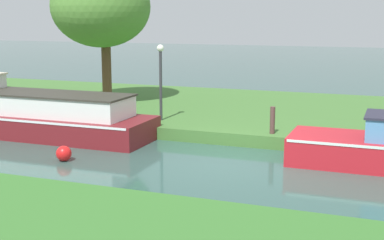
# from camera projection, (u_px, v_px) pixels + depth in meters

# --- Properties ---
(ground_plane) EXTENTS (120.00, 120.00, 0.00)m
(ground_plane) POSITION_uv_depth(u_px,v_px,m) (233.00, 164.00, 14.70)
(ground_plane) COLOR #30534B
(riverbank_far) EXTENTS (72.00, 10.00, 0.40)m
(riverbank_far) POSITION_uv_depth(u_px,v_px,m) (285.00, 114.00, 21.08)
(riverbank_far) COLOR #427032
(riverbank_far) RESTS_ON ground_plane
(maroon_narrowboat) EXTENTS (9.41, 2.28, 1.98)m
(maroon_narrowboat) POSITION_uv_depth(u_px,v_px,m) (25.00, 115.00, 18.38)
(maroon_narrowboat) COLOR maroon
(maroon_narrowboat) RESTS_ON ground_plane
(willow_tree_left) EXTENTS (3.87, 4.52, 5.59)m
(willow_tree_left) POSITION_uv_depth(u_px,v_px,m) (101.00, 7.00, 22.07)
(willow_tree_left) COLOR brown
(willow_tree_left) RESTS_ON riverbank_far
(lamp_post) EXTENTS (0.24, 0.24, 2.61)m
(lamp_post) POSITION_uv_depth(u_px,v_px,m) (161.00, 72.00, 18.54)
(lamp_post) COLOR #333338
(lamp_post) RESTS_ON riverbank_far
(mooring_post_near) EXTENTS (0.14, 0.14, 0.83)m
(mooring_post_near) POSITION_uv_depth(u_px,v_px,m) (114.00, 109.00, 18.54)
(mooring_post_near) COLOR #493A2C
(mooring_post_near) RESTS_ON riverbank_far
(mooring_post_far) EXTENTS (0.15, 0.15, 0.83)m
(mooring_post_far) POSITION_uv_depth(u_px,v_px,m) (272.00, 120.00, 16.61)
(mooring_post_far) COLOR #523632
(mooring_post_far) RESTS_ON riverbank_far
(channel_buoy) EXTENTS (0.43, 0.43, 0.43)m
(channel_buoy) POSITION_uv_depth(u_px,v_px,m) (64.00, 153.00, 15.02)
(channel_buoy) COLOR red
(channel_buoy) RESTS_ON ground_plane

